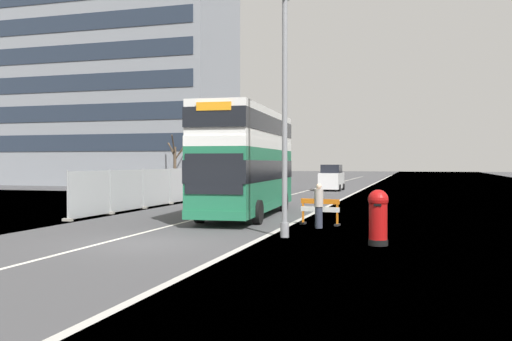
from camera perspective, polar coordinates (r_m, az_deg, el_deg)
ground at (r=17.64m, az=-9.52°, el=-7.59°), size 140.00×280.00×0.10m
double_decker_bus at (r=26.08m, az=-0.91°, el=1.08°), size 3.25×10.97×4.96m
lamppost_foreground at (r=18.75m, az=2.97°, el=5.01°), size 0.29×0.70×8.26m
red_pillar_postbox at (r=17.37m, az=12.44°, el=-4.46°), size 0.62×0.62×1.70m
roadworks_barrier at (r=22.59m, az=6.59°, el=-3.95°), size 1.64×0.69×1.06m
construction_site_fence at (r=34.03m, az=-8.86°, el=-1.65°), size 0.44×20.60×2.20m
car_oncoming_near at (r=42.70m, az=-0.72°, el=-1.21°), size 1.91×4.12×2.14m
car_receding_mid at (r=50.06m, az=7.77°, el=-0.81°), size 1.97×4.10×2.32m
bare_tree_far_verge_near at (r=55.25m, az=-4.43°, el=0.47°), size 2.40×2.57×4.68m
bare_tree_far_verge_mid at (r=53.52m, az=-8.29°, el=0.90°), size 2.70×3.04×5.10m
pedestrian_at_kerb at (r=21.47m, az=6.47°, el=-3.62°), size 0.34×0.34×1.72m
backdrop_office_block at (r=66.25m, az=-13.60°, el=8.21°), size 24.45×12.75×22.06m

